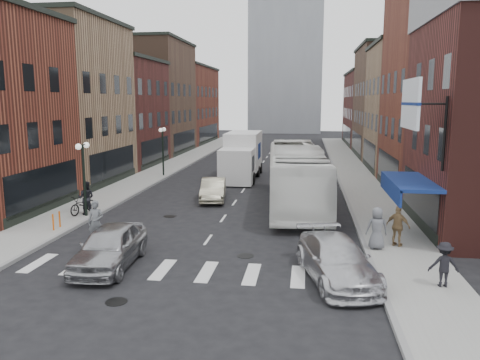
% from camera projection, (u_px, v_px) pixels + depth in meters
% --- Properties ---
extents(ground, '(160.00, 160.00, 0.00)m').
position_uv_depth(ground, '(203.00, 246.00, 20.54)').
color(ground, black).
rests_on(ground, ground).
extents(sidewalk_left, '(3.00, 74.00, 0.15)m').
position_uv_depth(sidewalk_left, '(165.00, 169.00, 43.18)').
color(sidewalk_left, gray).
rests_on(sidewalk_left, ground).
extents(sidewalk_right, '(3.00, 74.00, 0.15)m').
position_uv_depth(sidewalk_right, '(353.00, 173.00, 40.81)').
color(sidewalk_right, gray).
rests_on(sidewalk_right, ground).
extents(curb_left, '(0.20, 74.00, 0.16)m').
position_uv_depth(curb_left, '(181.00, 170.00, 42.98)').
color(curb_left, gray).
rests_on(curb_left, ground).
extents(curb_right, '(0.20, 74.00, 0.16)m').
position_uv_depth(curb_right, '(336.00, 173.00, 41.03)').
color(curb_right, gray).
rests_on(curb_right, ground).
extents(crosswalk_stripes, '(12.00, 2.20, 0.01)m').
position_uv_depth(crosswalk_stripes, '(186.00, 271.00, 17.61)').
color(crosswalk_stripes, silver).
rests_on(crosswalk_stripes, ground).
extents(bldg_left_mid_a, '(10.30, 10.20, 12.30)m').
position_uv_depth(bldg_left_mid_a, '(48.00, 103.00, 35.25)').
color(bldg_left_mid_a, '#88684B').
rests_on(bldg_left_mid_a, ground).
extents(bldg_left_mid_b, '(10.30, 10.20, 10.30)m').
position_uv_depth(bldg_left_mid_b, '(105.00, 113.00, 45.17)').
color(bldg_left_mid_b, '#441C18').
rests_on(bldg_left_mid_b, ground).
extents(bldg_left_far_a, '(10.30, 12.20, 13.30)m').
position_uv_depth(bldg_left_far_a, '(143.00, 98.00, 55.66)').
color(bldg_left_far_a, '#503728').
rests_on(bldg_left_far_a, ground).
extents(bldg_left_far_b, '(10.30, 16.20, 11.30)m').
position_uv_depth(bldg_left_far_b, '(176.00, 105.00, 69.49)').
color(bldg_left_far_b, maroon).
rests_on(bldg_left_far_b, ground).
extents(bldg_right_mid_a, '(10.30, 10.20, 14.30)m').
position_uv_depth(bldg_right_mid_a, '(470.00, 88.00, 30.91)').
color(bldg_right_mid_a, maroon).
rests_on(bldg_right_mid_a, ground).
extents(bldg_right_mid_b, '(10.30, 10.20, 11.30)m').
position_uv_depth(bldg_right_mid_b, '(429.00, 108.00, 40.92)').
color(bldg_right_mid_b, '#88684B').
rests_on(bldg_right_mid_b, ground).
extents(bldg_right_far_a, '(10.30, 12.20, 12.30)m').
position_uv_depth(bldg_right_far_a, '(404.00, 102.00, 51.57)').
color(bldg_right_far_a, '#503728').
rests_on(bldg_right_far_a, ground).
extents(bldg_right_far_b, '(10.30, 16.20, 10.30)m').
position_uv_depth(bldg_right_far_b, '(384.00, 109.00, 65.40)').
color(bldg_right_far_b, '#441C18').
rests_on(bldg_right_far_b, ground).
extents(awning_blue, '(1.80, 5.00, 0.78)m').
position_uv_depth(awning_blue, '(406.00, 183.00, 21.29)').
color(awning_blue, navy).
rests_on(awning_blue, ground).
extents(billboard_sign, '(1.52, 3.00, 3.70)m').
position_uv_depth(billboard_sign, '(413.00, 106.00, 18.80)').
color(billboard_sign, black).
rests_on(billboard_sign, ground).
extents(distant_tower, '(14.00, 14.00, 50.00)m').
position_uv_depth(distant_tower, '(287.00, 5.00, 92.44)').
color(distant_tower, '#9399A0').
rests_on(distant_tower, ground).
extents(streetlamp_near, '(0.32, 1.22, 4.11)m').
position_uv_depth(streetlamp_near, '(83.00, 165.00, 24.98)').
color(streetlamp_near, black).
rests_on(streetlamp_near, ground).
extents(streetlamp_far, '(0.32, 1.22, 4.11)m').
position_uv_depth(streetlamp_far, '(163.00, 142.00, 38.64)').
color(streetlamp_far, black).
rests_on(streetlamp_far, ground).
extents(bike_rack, '(0.08, 0.68, 0.80)m').
position_uv_depth(bike_rack, '(56.00, 221.00, 22.77)').
color(bike_rack, '#D8590C').
rests_on(bike_rack, sidewalk_left).
extents(box_truck, '(2.70, 8.55, 3.72)m').
position_uv_depth(box_truck, '(242.00, 156.00, 38.02)').
color(box_truck, silver).
rests_on(box_truck, ground).
extents(motorcycle_rider, '(0.67, 2.33, 2.37)m').
position_uv_depth(motorcycle_rider, '(97.00, 231.00, 18.98)').
color(motorcycle_rider, black).
rests_on(motorcycle_rider, ground).
extents(transit_bus, '(4.09, 13.45, 3.69)m').
position_uv_depth(transit_bus, '(296.00, 176.00, 28.11)').
color(transit_bus, white).
rests_on(transit_bus, ground).
extents(sedan_left_near, '(2.17, 4.85, 1.62)m').
position_uv_depth(sedan_left_near, '(110.00, 246.00, 17.94)').
color(sedan_left_near, '#A9AAAE').
rests_on(sedan_left_near, ground).
extents(sedan_left_far, '(2.06, 4.42, 1.40)m').
position_uv_depth(sedan_left_far, '(213.00, 190.00, 29.90)').
color(sedan_left_far, '#AEA88D').
rests_on(sedan_left_far, ground).
extents(curb_car, '(3.30, 5.48, 1.49)m').
position_uv_depth(curb_car, '(336.00, 260.00, 16.61)').
color(curb_car, silver).
rests_on(curb_car, ground).
extents(parked_bicycle, '(1.13, 2.04, 1.02)m').
position_uv_depth(parked_bicycle, '(83.00, 205.00, 25.78)').
color(parked_bicycle, black).
rests_on(parked_bicycle, sidewalk_left).
extents(ped_left_solo, '(0.97, 0.65, 1.84)m').
position_uv_depth(ped_left_solo, '(86.00, 198.00, 25.58)').
color(ped_left_solo, black).
rests_on(ped_left_solo, sidewalk_left).
extents(ped_right_a, '(1.01, 0.52, 1.54)m').
position_uv_depth(ped_right_a, '(444.00, 264.00, 15.65)').
color(ped_right_a, black).
rests_on(ped_right_a, sidewalk_right).
extents(ped_right_b, '(1.16, 1.00, 1.78)m').
position_uv_depth(ped_right_b, '(398.00, 226.00, 19.97)').
color(ped_right_b, olive).
rests_on(ped_right_b, sidewalk_right).
extents(ped_right_c, '(0.91, 0.62, 1.80)m').
position_uv_depth(ped_right_c, '(377.00, 228.00, 19.60)').
color(ped_right_c, slate).
rests_on(ped_right_c, sidewalk_right).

